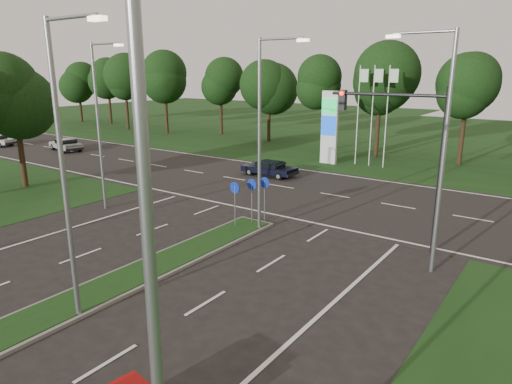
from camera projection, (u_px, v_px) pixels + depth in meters
The scene contains 15 objects.
verge_far at pixel (443, 137), 53.56m from camera, with size 160.00×50.00×0.02m, color #143311.
cross_road at pixel (321, 193), 29.13m from camera, with size 160.00×12.00×0.02m, color black.
median_kerb at pixel (3, 336), 13.35m from camera, with size 2.00×26.00×0.12m, color slate.
streetlight_median_near at pixel (66, 161), 13.08m from camera, with size 2.53×0.22×9.00m.
streetlight_median_far at pixel (263, 127), 20.96m from camera, with size 2.53×0.22×9.00m.
streetlight_left_far at pixel (100, 119), 24.58m from camera, with size 2.53×0.22×9.00m.
streetlight_right_far at pixel (439, 142), 16.60m from camera, with size 2.53×0.22×9.00m.
streetlight_right_near at pixel (140, 283), 5.56m from camera, with size 2.53×0.22×9.00m.
traffic_signal at pixel (411, 143), 19.18m from camera, with size 5.10×0.42×7.00m.
median_signs at pixel (251, 192), 22.70m from camera, with size 1.16×1.76×2.38m.
gas_pylon at pixel (332, 126), 37.55m from camera, with size 5.80×1.26×8.00m.
tree_left_far at pixel (6, 94), 29.63m from camera, with size 5.20×5.20×8.86m.
treeline_far at pixel (409, 79), 39.87m from camera, with size 6.00×6.00×9.90m.
navy_sedan at pixel (270, 168), 33.70m from camera, with size 4.03×1.70×1.10m.
far_car_a at pixel (66, 144), 44.31m from camera, with size 4.34×2.49×1.18m.
Camera 1 is at (12.90, -1.33, 7.59)m, focal length 32.00 mm.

